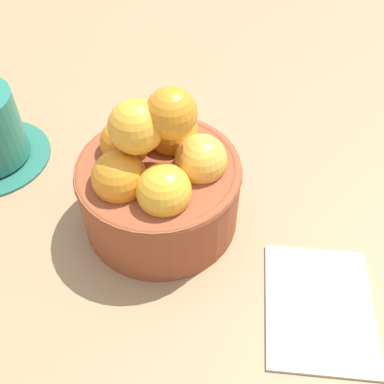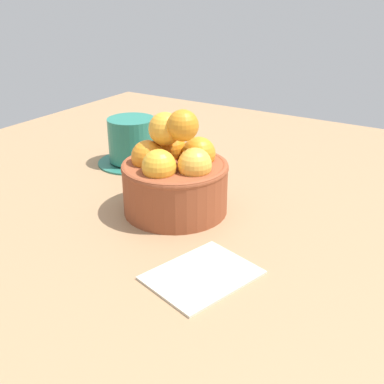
{
  "view_description": "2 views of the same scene",
  "coord_description": "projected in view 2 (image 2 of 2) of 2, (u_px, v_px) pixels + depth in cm",
  "views": [
    {
      "loc": [
        -28.67,
        2.44,
        35.53
      ],
      "look_at": [
        -1.38,
        -2.75,
        4.72
      ],
      "focal_mm": 43.38,
      "sensor_mm": 36.0,
      "label": 1
    },
    {
      "loc": [
        -49.75,
        -33.66,
        30.08
      ],
      "look_at": [
        0.21,
        -2.62,
        3.41
      ],
      "focal_mm": 43.97,
      "sensor_mm": 36.0,
      "label": 2
    }
  ],
  "objects": [
    {
      "name": "ground_plane",
      "position": [
        176.0,
        220.0,
        0.68
      ],
      "size": [
        114.69,
        110.06,
        3.1
      ],
      "primitive_type": "cube",
      "color": "#997551"
    },
    {
      "name": "terracotta_bowl",
      "position": [
        175.0,
        176.0,
        0.65
      ],
      "size": [
        14.8,
        14.8,
        14.82
      ],
      "color": "brown",
      "rests_on": "ground_plane"
    },
    {
      "name": "coffee_cup",
      "position": [
        132.0,
        143.0,
        0.83
      ],
      "size": [
        12.45,
        12.45,
        8.16
      ],
      "color": "#276958",
      "rests_on": "ground_plane"
    },
    {
      "name": "folded_napkin",
      "position": [
        202.0,
        274.0,
        0.52
      ],
      "size": [
        13.67,
        11.84,
        0.6
      ],
      "primitive_type": "cube",
      "rotation": [
        0.0,
        0.0,
        -0.29
      ],
      "color": "beige",
      "rests_on": "ground_plane"
    }
  ]
}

